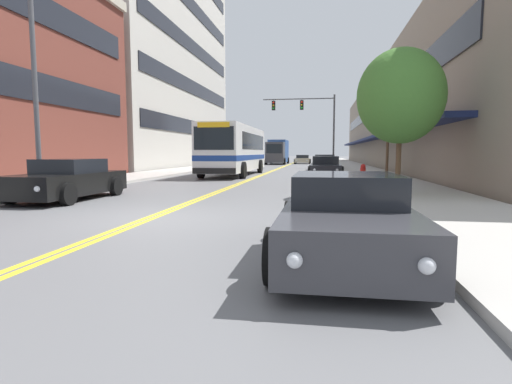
{
  "coord_description": "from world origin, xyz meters",
  "views": [
    {
      "loc": [
        3.98,
        -8.8,
        1.56
      ],
      "look_at": [
        -1.07,
        22.4,
        -1.6
      ],
      "focal_mm": 28.0,
      "sensor_mm": 36.0,
      "label": 1
    }
  ],
  "objects": [
    {
      "name": "sidewalk_left",
      "position": [
        -7.32,
        37.0,
        0.07
      ],
      "size": [
        3.64,
        106.0,
        0.14
      ],
      "color": "#B2ADA5",
      "rests_on": "ground_plane"
    },
    {
      "name": "traffic_signal_mast",
      "position": [
        2.87,
        31.34,
        5.11
      ],
      "size": [
        7.08,
        0.38,
        7.14
      ],
      "color": "#47474C",
      "rests_on": "ground_plane"
    },
    {
      "name": "sidewalk_right",
      "position": [
        7.32,
        37.0,
        0.07
      ],
      "size": [
        3.64,
        106.0,
        0.14
      ],
      "color": "#B2ADA5",
      "rests_on": "ground_plane"
    },
    {
      "name": "street_tree_right_mid",
      "position": [
        7.84,
        15.68,
        4.03
      ],
      "size": [
        2.54,
        2.54,
        5.31
      ],
      "color": "brown",
      "rests_on": "sidewalk_right"
    },
    {
      "name": "car_beige_moving_lead",
      "position": [
        1.51,
        46.72,
        0.57
      ],
      "size": [
        2.2,
        4.42,
        1.2
      ],
      "color": "#BCAD89",
      "rests_on": "ground_plane"
    },
    {
      "name": "car_white_parked_right_end",
      "position": [
        4.32,
        27.05,
        0.64
      ],
      "size": [
        2.19,
        4.81,
        1.35
      ],
      "color": "white",
      "rests_on": "ground_plane"
    },
    {
      "name": "car_silver_parked_right_mid",
      "position": [
        4.27,
        38.34,
        0.58
      ],
      "size": [
        2.02,
        4.83,
        1.24
      ],
      "color": "#B7B7BC",
      "rests_on": "ground_plane"
    },
    {
      "name": "car_black_parked_left_near",
      "position": [
        -4.27,
        3.2,
        0.63
      ],
      "size": [
        2.14,
        4.64,
        1.34
      ],
      "color": "black",
      "rests_on": "ground_plane"
    },
    {
      "name": "office_tower_left",
      "position": [
        -15.38,
        32.66,
        12.48
      ],
      "size": [
        12.08,
        28.55,
        24.96
      ],
      "color": "#BCB7AD",
      "rests_on": "ground_plane"
    },
    {
      "name": "car_charcoal_parked_right_far",
      "position": [
        4.29,
        17.96,
        0.61
      ],
      "size": [
        2.19,
        4.85,
        1.3
      ],
      "color": "#232328",
      "rests_on": "ground_plane"
    },
    {
      "name": "box_truck",
      "position": [
        -1.7,
        44.33,
        1.65
      ],
      "size": [
        2.61,
        7.98,
        3.19
      ],
      "color": "#38383D",
      "rests_on": "ground_plane"
    },
    {
      "name": "fire_hydrant",
      "position": [
        5.95,
        10.49,
        0.57
      ],
      "size": [
        0.33,
        0.25,
        0.87
      ],
      "color": "red",
      "rests_on": "sidewalk_right"
    },
    {
      "name": "street_lamp_left_near",
      "position": [
        -4.92,
        3.2,
        4.42
      ],
      "size": [
        2.52,
        0.28,
        7.32
      ],
      "color": "#47474C",
      "rests_on": "ground_plane"
    },
    {
      "name": "car_dark_grey_parked_right_foreground",
      "position": [
        4.35,
        -2.94,
        0.59
      ],
      "size": [
        1.98,
        4.28,
        1.24
      ],
      "color": "#38383D",
      "rests_on": "ground_plane"
    },
    {
      "name": "centre_line",
      "position": [
        0.0,
        37.0,
        0.0
      ],
      "size": [
        0.34,
        106.0,
        0.01
      ],
      "color": "yellow",
      "rests_on": "ground_plane"
    },
    {
      "name": "street_tree_right_near",
      "position": [
        6.65,
        5.75,
        3.46
      ],
      "size": [
        2.94,
        2.94,
        4.95
      ],
      "color": "brown",
      "rests_on": "sidewalk_right"
    },
    {
      "name": "storefront_row_right",
      "position": [
        13.37,
        37.0,
        4.95
      ],
      "size": [
        9.1,
        68.0,
        9.9
      ],
      "color": "gray",
      "rests_on": "ground_plane"
    },
    {
      "name": "city_bus",
      "position": [
        -1.84,
        18.14,
        1.84
      ],
      "size": [
        2.87,
        11.0,
        3.26
      ],
      "color": "silver",
      "rests_on": "ground_plane"
    },
    {
      "name": "ground_plane",
      "position": [
        0.0,
        37.0,
        0.0
      ],
      "size": [
        240.0,
        240.0,
        0.0
      ],
      "primitive_type": "plane",
      "color": "slate"
    }
  ]
}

